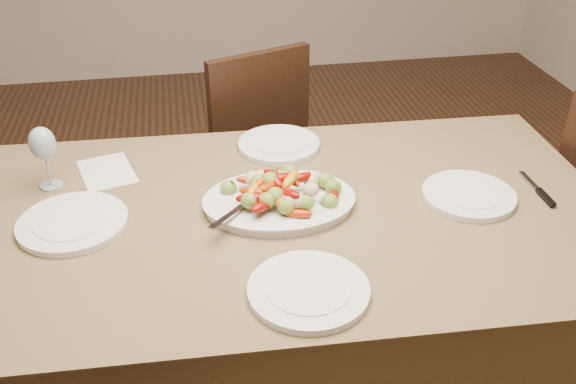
# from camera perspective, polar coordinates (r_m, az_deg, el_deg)

# --- Properties ---
(floor) EXTENTS (6.00, 6.00, 0.00)m
(floor) POSITION_cam_1_polar(r_m,az_deg,el_deg) (2.35, -2.65, -16.35)
(floor) COLOR #392011
(floor) RESTS_ON ground
(dining_table) EXTENTS (1.88, 1.11, 0.76)m
(dining_table) POSITION_cam_1_polar(r_m,az_deg,el_deg) (2.03, -0.00, -10.67)
(dining_table) COLOR brown
(dining_table) RESTS_ON ground
(chair_far) EXTENTS (0.54, 0.54, 0.95)m
(chair_far) POSITION_cam_1_polar(r_m,az_deg,el_deg) (2.74, -4.32, 4.00)
(chair_far) COLOR black
(chair_far) RESTS_ON ground
(serving_platter) EXTENTS (0.43, 0.33, 0.02)m
(serving_platter) POSITION_cam_1_polar(r_m,az_deg,el_deg) (1.80, -0.78, -0.97)
(serving_platter) COLOR white
(serving_platter) RESTS_ON dining_table
(roasted_vegetables) EXTENTS (0.35, 0.24, 0.09)m
(roasted_vegetables) POSITION_cam_1_polar(r_m,az_deg,el_deg) (1.77, -0.80, 0.58)
(roasted_vegetables) COLOR #7D0902
(roasted_vegetables) RESTS_ON serving_platter
(serving_spoon) EXTENTS (0.26, 0.22, 0.03)m
(serving_spoon) POSITION_cam_1_polar(r_m,az_deg,el_deg) (1.75, -2.76, -0.76)
(serving_spoon) COLOR #9EA0A8
(serving_spoon) RESTS_ON serving_platter
(plate_left) EXTENTS (0.29, 0.29, 0.02)m
(plate_left) POSITION_cam_1_polar(r_m,az_deg,el_deg) (1.82, -18.59, -2.62)
(plate_left) COLOR white
(plate_left) RESTS_ON dining_table
(plate_right) EXTENTS (0.27, 0.27, 0.02)m
(plate_right) POSITION_cam_1_polar(r_m,az_deg,el_deg) (1.92, 15.76, -0.30)
(plate_right) COLOR white
(plate_right) RESTS_ON dining_table
(plate_far) EXTENTS (0.27, 0.27, 0.02)m
(plate_far) POSITION_cam_1_polar(r_m,az_deg,el_deg) (2.12, -0.81, 4.23)
(plate_far) COLOR white
(plate_far) RESTS_ON dining_table
(plate_near) EXTENTS (0.29, 0.29, 0.02)m
(plate_near) POSITION_cam_1_polar(r_m,az_deg,el_deg) (1.51, 1.84, -8.75)
(plate_near) COLOR white
(plate_near) RESTS_ON dining_table
(wine_glass) EXTENTS (0.08, 0.08, 0.20)m
(wine_glass) POSITION_cam_1_polar(r_m,az_deg,el_deg) (1.98, -20.79, 3.01)
(wine_glass) COLOR #8C99A5
(wine_glass) RESTS_ON dining_table
(menu_card) EXTENTS (0.20, 0.24, 0.00)m
(menu_card) POSITION_cam_1_polar(r_m,az_deg,el_deg) (2.05, -15.80, 1.75)
(menu_card) COLOR silver
(menu_card) RESTS_ON dining_table
(table_knife) EXTENTS (0.02, 0.20, 0.01)m
(table_knife) POSITION_cam_1_polar(r_m,az_deg,el_deg) (2.01, 21.34, 0.12)
(table_knife) COLOR #9EA0A8
(table_knife) RESTS_ON dining_table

